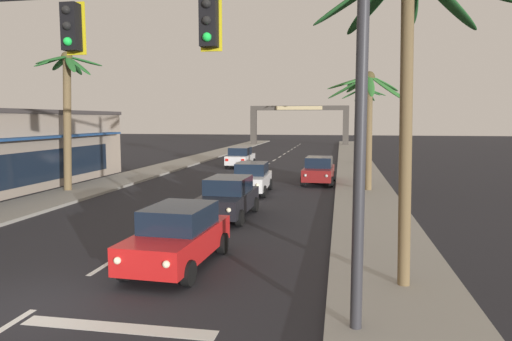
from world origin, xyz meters
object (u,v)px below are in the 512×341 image
sedan_lead_at_stop_bar (178,236)px  sedan_fifth_in_queue (252,178)px  palm_right_third (363,110)px  traffic_signal_mast (157,56)px  town_gateway_arch (299,119)px  palm_right_farthest (359,95)px  sedan_third_in_queue (228,197)px  palm_left_second (67,97)px  palm_right_second (368,104)px  palm_right_nearest (409,31)px  sedan_parked_nearest_kerb (319,170)px  sedan_oncoming_far (240,157)px

sedan_lead_at_stop_bar → sedan_fifth_in_queue: 12.97m
sedan_lead_at_stop_bar → palm_right_third: 30.62m
traffic_signal_mast → town_gateway_arch: (-2.92, 64.13, -1.28)m
palm_right_farthest → sedan_third_in_queue: bearing=-99.6°
sedan_third_in_queue → palm_left_second: size_ratio=0.58×
palm_right_second → palm_right_farthest: size_ratio=0.74×
town_gateway_arch → sedan_lead_at_stop_bar: bearing=-88.1°
sedan_fifth_in_queue → palm_left_second: (-9.95, -1.64, 4.39)m
sedan_lead_at_stop_bar → palm_right_nearest: bearing=-8.3°
palm_right_third → town_gateway_arch: 32.10m
sedan_parked_nearest_kerb → palm_left_second: palm_left_second is taller
traffic_signal_mast → palm_right_third: bearing=80.7°
sedan_oncoming_far → palm_left_second: bearing=-112.8°
traffic_signal_mast → sedan_parked_nearest_kerb: bearing=84.0°
palm_right_nearest → town_gateway_arch: size_ratio=0.51×
sedan_parked_nearest_kerb → palm_right_third: bearing=75.2°
town_gateway_arch → sedan_third_in_queue: bearing=-88.0°
sedan_parked_nearest_kerb → palm_right_nearest: 19.31m
palm_left_second → palm_right_third: (16.62, 18.37, -0.38)m
traffic_signal_mast → palm_right_nearest: size_ratio=1.50×
sedan_oncoming_far → town_gateway_arch: 34.37m
palm_left_second → sedan_third_in_queue: bearing=-25.4°
sedan_parked_nearest_kerb → palm_right_second: palm_right_second is taller
sedan_lead_at_stop_bar → town_gateway_arch: (-2.03, 60.69, 3.17)m
sedan_oncoming_far → sedan_parked_nearest_kerb: size_ratio=0.99×
sedan_third_in_queue → sedan_oncoming_far: size_ratio=1.01×
traffic_signal_mast → sedan_lead_at_stop_bar: bearing=104.5°
sedan_third_in_queue → sedan_fifth_in_queue: bearing=92.1°
sedan_fifth_in_queue → palm_left_second: 10.99m
palm_left_second → town_gateway_arch: size_ratio=0.51×
palm_right_nearest → palm_right_farthest: bearing=89.4°
palm_left_second → palm_right_nearest: bearing=-36.9°
palm_right_second → town_gateway_arch: (-7.88, 46.25, -0.89)m
palm_right_third → palm_left_second: bearing=-132.1°
sedan_third_in_queue → palm_right_second: 10.76m
palm_right_third → town_gateway_arch: bearing=105.0°
town_gateway_arch → sedan_fifth_in_queue: bearing=-88.0°
sedan_lead_at_stop_bar → palm_right_third: palm_right_third is taller
traffic_signal_mast → palm_right_second: (4.96, 17.87, -0.39)m
traffic_signal_mast → sedan_fifth_in_queue: bearing=94.5°
sedan_fifth_in_queue → sedan_parked_nearest_kerb: 5.73m
town_gateway_arch → palm_right_nearest: bearing=-82.7°
sedan_third_in_queue → town_gateway_arch: bearing=92.0°
traffic_signal_mast → palm_left_second: palm_left_second is taller
sedan_parked_nearest_kerb → palm_right_farthest: 28.31m
sedan_third_in_queue → palm_right_nearest: size_ratio=0.57×
sedan_lead_at_stop_bar → palm_right_nearest: palm_right_nearest is taller
sedan_fifth_in_queue → sedan_oncoming_far: size_ratio=1.01×
sedan_parked_nearest_kerb → palm_right_farthest: (3.32, 27.48, 5.98)m
sedan_third_in_queue → palm_right_second: palm_right_second is taller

